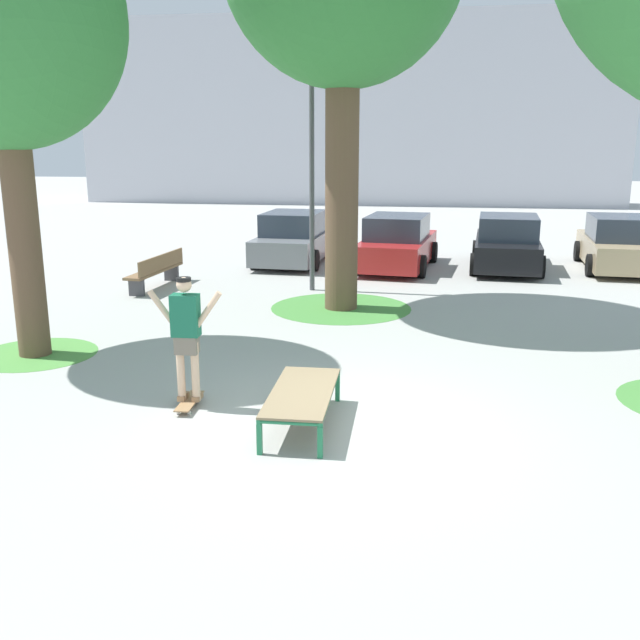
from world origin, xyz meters
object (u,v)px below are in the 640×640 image
Objects in this scene: skater at (186,330)px; car_red at (397,244)px; car_grey at (294,239)px; tree_near_left at (2,22)px; light_post at (312,126)px; skate_box at (302,394)px; skateboard at (189,401)px; car_black at (507,244)px; park_bench at (157,270)px; car_tan at (618,245)px.

car_red is at bearing 78.60° from skater.
car_grey is 3.07m from car_red.
light_post is (3.76, 5.98, -1.41)m from tree_near_left.
car_grey reaches higher than skate_box.
car_grey reaches higher than skateboard.
car_grey is (-0.76, 11.78, -0.38)m from skater.
skater is 5.71m from tree_near_left.
skate_box is 0.44× the size of car_red.
skate_box is 0.44× the size of car_black.
skateboard is at bearing -101.40° from car_red.
park_bench is at bearing 90.19° from tree_near_left.
tree_near_left reaches higher than car_grey.
car_tan reaches higher than skateboard.
car_black is (3.69, 12.07, 0.28)m from skate_box.
car_black and car_tan have the same top height.
skater is 0.39× the size of car_red.
car_grey is at bearing 178.97° from car_black.
car_tan is at bearing 40.53° from tree_near_left.
car_tan is at bearing 55.15° from skater.
car_black is at bearing -173.95° from car_tan.
park_bench is at bearing -146.93° from car_red.
park_bench is (-8.70, -4.07, -0.24)m from car_black.
car_red is 4.95m from light_post.
car_red is (2.27, 11.28, -0.38)m from skater.
car_red is 1.80× the size of park_bench.
car_tan is (6.07, 0.70, 0.00)m from car_red.
park_bench is 5.08m from light_post.
light_post is (-1.23, 8.35, 3.41)m from skate_box.
skateboard is 0.14× the size of light_post.
car_grey is (2.61, 9.81, -4.54)m from tree_near_left.
park_bench is (-5.67, -3.69, -0.24)m from car_red.
skate_box is 0.44× the size of car_tan.
light_post reaches higher than skate_box.
skate_box is at bearing -118.51° from car_tan.
car_grey is at bearing 93.68° from skateboard.
light_post is at bearing -119.48° from car_red.
light_post is (0.39, 7.95, 3.75)m from skateboard.
skateboard is 0.19× the size of car_grey.
light_post reaches higher than skater.
car_tan reaches higher than park_bench.
skater reaches higher than car_grey.
skate_box is at bearing -93.21° from car_red.
car_black reaches higher than skate_box.
car_tan reaches higher than skate_box.
tree_near_left is 2.99× the size of park_bench.
car_black is at bearing 65.52° from skateboard.
car_black is at bearing -1.03° from car_grey.
car_black is (5.31, 11.67, 0.61)m from skateboard.
light_post is at bearing -142.94° from car_black.
tree_near_left is 11.12m from car_grey.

